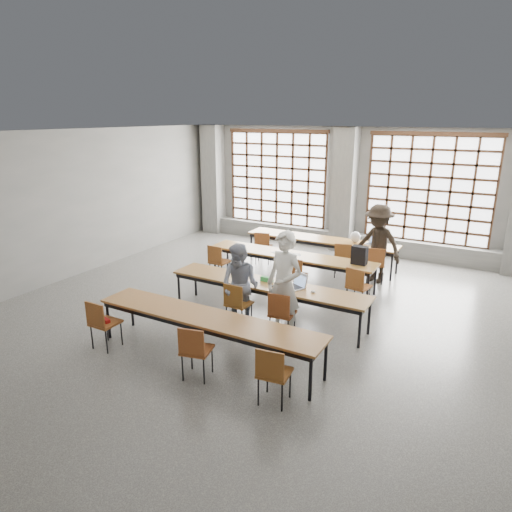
{
  "coord_description": "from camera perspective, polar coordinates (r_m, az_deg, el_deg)",
  "views": [
    {
      "loc": [
        4.11,
        -7.33,
        3.8
      ],
      "look_at": [
        -0.2,
        0.4,
        1.06
      ],
      "focal_mm": 32.0,
      "sensor_mm": 36.0,
      "label": 1
    }
  ],
  "objects": [
    {
      "name": "backpack",
      "position": [
        10.02,
        12.81,
        0.1
      ],
      "size": [
        0.33,
        0.21,
        0.4
      ],
      "primitive_type": "cube",
      "rotation": [
        0.0,
        0.0,
        -0.04
      ],
      "color": "black",
      "rests_on": "desk_row_b"
    },
    {
      "name": "laptop_front",
      "position": [
        8.56,
        5.16,
        -3.46
      ],
      "size": [
        0.46,
        0.43,
        0.26
      ],
      "color": "silver",
      "rests_on": "desk_row_c"
    },
    {
      "name": "chair_back_mid",
      "position": [
        11.21,
        10.8,
        -0.05
      ],
      "size": [
        0.52,
        0.52,
        0.88
      ],
      "color": "brown",
      "rests_on": "floor"
    },
    {
      "name": "student_female",
      "position": [
        8.44,
        -1.99,
        -3.72
      ],
      "size": [
        0.79,
        0.62,
        1.58
      ],
      "primitive_type": "imported",
      "rotation": [
        0.0,
        0.0,
        0.03
      ],
      "color": "#1A274E",
      "rests_on": "floor"
    },
    {
      "name": "desk_row_a",
      "position": [
        12.0,
        8.09,
        1.88
      ],
      "size": [
        4.0,
        0.7,
        0.73
      ],
      "color": "brown",
      "rests_on": "floor"
    },
    {
      "name": "chair_back_left",
      "position": [
        12.04,
        0.86,
        1.47
      ],
      "size": [
        0.52,
        0.52,
        0.88
      ],
      "color": "brown",
      "rests_on": "floor"
    },
    {
      "name": "chair_mid_right",
      "position": [
        9.47,
        12.54,
        -3.39
      ],
      "size": [
        0.49,
        0.49,
        0.88
      ],
      "color": "brown",
      "rests_on": "floor"
    },
    {
      "name": "chair_near_left",
      "position": [
        8.09,
        -18.76,
        -7.58
      ],
      "size": [
        0.42,
        0.43,
        0.88
      ],
      "color": "brown",
      "rests_on": "floor"
    },
    {
      "name": "chair_front_left",
      "position": [
        8.43,
        -2.43,
        -5.6
      ],
      "size": [
        0.43,
        0.43,
        0.88
      ],
      "color": "brown",
      "rests_on": "floor"
    },
    {
      "name": "chair_mid_left",
      "position": [
        10.84,
        -4.8,
        -0.38
      ],
      "size": [
        0.43,
        0.44,
        0.88
      ],
      "color": "brown",
      "rests_on": "floor"
    },
    {
      "name": "paper_sheet_b",
      "position": [
        10.64,
        2.76,
        0.41
      ],
      "size": [
        0.36,
        0.32,
        0.0
      ],
      "primitive_type": "cube",
      "rotation": [
        0.0,
        0.0,
        -0.46
      ],
      "color": "silver",
      "rests_on": "desk_row_b"
    },
    {
      "name": "mouse",
      "position": [
        8.33,
        7.15,
        -4.42
      ],
      "size": [
        0.1,
        0.07,
        0.04
      ],
      "primitive_type": "ellipsoid",
      "rotation": [
        0.0,
        0.0,
        -0.09
      ],
      "color": "silver",
      "rests_on": "desk_row_c"
    },
    {
      "name": "window_left",
      "position": [
        14.38,
        2.63,
        9.59
      ],
      "size": [
        3.32,
        0.12,
        3.0
      ],
      "color": "white",
      "rests_on": "wall_back"
    },
    {
      "name": "chair_mid_centre",
      "position": [
        9.91,
        4.91,
        -2.09
      ],
      "size": [
        0.46,
        0.46,
        0.88
      ],
      "color": "maroon",
      "rests_on": "floor"
    },
    {
      "name": "desk_row_b",
      "position": [
        10.58,
        4.33,
        -0.1
      ],
      "size": [
        4.0,
        0.7,
        0.73
      ],
      "color": "brown",
      "rests_on": "floor"
    },
    {
      "name": "ceiling",
      "position": [
        8.41,
        -0.16,
        15.15
      ],
      "size": [
        11.0,
        11.0,
        0.0
      ],
      "primitive_type": "plane",
      "rotation": [
        3.14,
        0.0,
        0.0
      ],
      "color": "silver",
      "rests_on": "floor"
    },
    {
      "name": "column_mid",
      "position": [
        13.37,
        10.97,
        8.07
      ],
      "size": [
        0.6,
        0.55,
        3.5
      ],
      "primitive_type": "cube",
      "color": "#545452",
      "rests_on": "floor"
    },
    {
      "name": "laptop_back",
      "position": [
        11.67,
        14.56,
        1.7
      ],
      "size": [
        0.43,
        0.39,
        0.26
      ],
      "color": "#B2B2B7",
      "rests_on": "desk_row_a"
    },
    {
      "name": "plastic_bag",
      "position": [
        11.72,
        12.32,
        2.33
      ],
      "size": [
        0.29,
        0.25,
        0.29
      ],
      "primitive_type": "ellipsoid",
      "rotation": [
        0.0,
        0.0,
        -0.17
      ],
      "color": "silver",
      "rests_on": "desk_row_a"
    },
    {
      "name": "desk_row_d",
      "position": [
        7.41,
        -6.18,
        -7.97
      ],
      "size": [
        4.0,
        0.7,
        0.73
      ],
      "color": "brown",
      "rests_on": "floor"
    },
    {
      "name": "desk_row_c",
      "position": [
        8.75,
        1.4,
        -3.81
      ],
      "size": [
        4.0,
        0.7,
        0.73
      ],
      "color": "brown",
      "rests_on": "floor"
    },
    {
      "name": "floor",
      "position": [
        9.23,
        -0.14,
        -7.13
      ],
      "size": [
        11.0,
        11.0,
        0.0
      ],
      "primitive_type": "plane",
      "color": "#474745",
      "rests_on": "ground"
    },
    {
      "name": "chair_near_mid",
      "position": [
        6.9,
        -7.67,
        -11.23
      ],
      "size": [
        0.51,
        0.51,
        0.88
      ],
      "color": "brown",
      "rests_on": "floor"
    },
    {
      "name": "student_male",
      "position": [
        7.97,
        3.56,
        -3.67
      ],
      "size": [
        0.78,
        0.6,
        1.93
      ],
      "primitive_type": "imported",
      "rotation": [
        0.0,
        0.0,
        -0.2
      ],
      "color": "silver",
      "rests_on": "floor"
    },
    {
      "name": "chair_front_right",
      "position": [
        8.03,
        3.15,
        -6.82
      ],
      "size": [
        0.46,
        0.46,
        0.88
      ],
      "color": "brown",
      "rests_on": "floor"
    },
    {
      "name": "red_pouch",
      "position": [
        8.15,
        -18.33,
        -7.62
      ],
      "size": [
        0.21,
        0.12,
        0.06
      ],
      "primitive_type": "cube",
      "rotation": [
        0.0,
        0.0,
        -0.24
      ],
      "color": "maroon",
      "rests_on": "chair_near_left"
    },
    {
      "name": "chair_near_right",
      "position": [
        6.3,
        2.1,
        -14.06
      ],
      "size": [
        0.47,
        0.47,
        0.88
      ],
      "color": "brown",
      "rests_on": "floor"
    },
    {
      "name": "sill_ledge",
      "position": [
        13.75,
        10.72,
        1.93
      ],
      "size": [
        9.8,
        0.35,
        0.5
      ],
      "primitive_type": "cube",
      "color": "#545452",
      "rests_on": "floor"
    },
    {
      "name": "wall_back",
      "position": [
        13.63,
        11.35,
        8.22
      ],
      "size": [
        10.0,
        0.0,
        10.0
      ],
      "primitive_type": "plane",
      "rotation": [
        1.57,
        0.0,
        0.0
      ],
      "color": "#60605D",
      "rests_on": "floor"
    },
    {
      "name": "chair_back_right",
      "position": [
        11.0,
        14.73,
        -0.65
      ],
      "size": [
        0.51,
        0.51,
        0.88
      ],
      "color": "brown",
      "rests_on": "floor"
    },
    {
      "name": "student_back",
      "position": [
        11.01,
        14.96,
        1.48
      ],
      "size": [
        1.35,
        1.0,
        1.85
      ],
      "primitive_type": "imported",
      "rotation": [
        0.0,
        0.0,
        -0.29
      ],
      "color": "black",
      "rests_on": "floor"
    },
    {
      "name": "paper_sheet_c",
      "position": [
        10.52,
        4.83,
        0.17
      ],
      "size": [
        0.36,
        0.31,
        0.0
      ],
      "primitive_type": "cube",
      "rotation": [
        0.0,
        0.0,
        0.43
      ],
      "color": "silver",
      "rests_on": "desk_row_b"
    },
    {
      "name": "green_box",
      "position": [
        8.8,
        1.36,
        -2.92
      ],
      "size": [
        0.25,
        0.1,
        0.09
      ],
      "primitive_type": "cube",
      "rotation": [
        0.0,
        0.0,
        -0.04
      ],
      "color": "#2C8639",
      "rests_on": "desk_row_c"
    },
    {
      "name": "window_right",
      "position": [
        13.03,
        20.79,
        7.71
      ],
      "size": [
        3.32,
        0.12,
        3.0
      ],
      "color": "white",
      "rests_on": "wall_back"
    },
    {
      "name": "phone",
      "position": [
        8.56,
        2.16,
        -3.77
      ],
      "size": [
        0.14,
        0.09,
        0.01
      ],
      "primitive_type": "cube",
      "rotation": [
        0.0,
        0.0,
        0.21
      ],
      "color": "black",
      "rests_on": "desk_row_c"
    },
    {
      "name": "wall_left",
      "position": [
        11.87,
        -21.83,
        6.03
      ],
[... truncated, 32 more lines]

